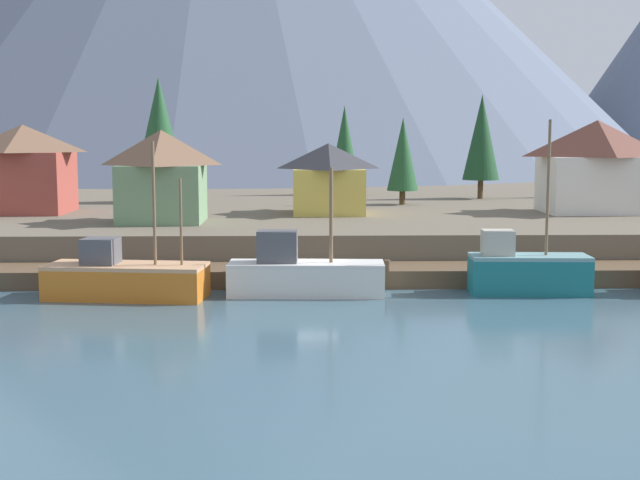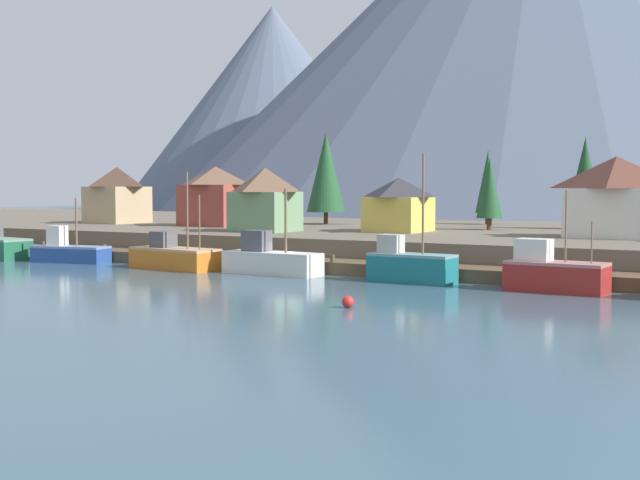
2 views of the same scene
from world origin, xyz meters
name	(u,v)px [view 1 (image 1 of 2)]	position (x,y,z in m)	size (l,w,h in m)	color
ground_plane	(309,250)	(0.00, 20.00, -0.50)	(400.00, 400.00, 1.00)	#3D5B6B
dock	(314,275)	(0.00, 1.99, 0.50)	(80.00, 4.00, 1.60)	brown
shoreline_bank	(308,213)	(0.00, 32.00, 1.25)	(400.00, 56.00, 2.50)	#665B4C
mountain_east_peak	(379,61)	(17.82, 153.54, 24.92)	(93.23, 93.23, 49.84)	slate
fishing_boat_orange	(125,278)	(-9.88, -2.13, 1.04)	(8.49, 3.96, 8.12)	#CC6B1E
fishing_boat_white	(303,274)	(-0.64, -1.54, 1.10)	(8.29, 2.85, 6.75)	silver
fishing_boat_teal	(526,271)	(11.28, -1.42, 1.21)	(6.35, 2.62, 9.22)	#196B70
house_yellow	(328,178)	(1.40, 18.19, 5.19)	(5.51, 6.23, 5.26)	gold
house_white	(596,166)	(21.70, 18.35, 6.08)	(8.08, 6.09, 6.99)	silver
house_green	(162,175)	(-10.07, 12.01, 5.69)	(5.80, 5.55, 6.23)	#6B8E66
house_red	(24,168)	(-21.58, 19.31, 5.90)	(6.85, 6.24, 6.65)	#9E4238
conifer_near_right	(345,144)	(3.69, 38.00, 7.49)	(2.81, 2.81, 8.69)	#4C3823
conifer_mid_left	(159,132)	(-12.88, 29.05, 8.61)	(4.48, 4.48, 10.79)	#4C3823
conifer_mid_right	(482,137)	(15.94, 32.44, 8.11)	(3.35, 3.35, 9.52)	#4C3823
conifer_back_right	(403,154)	(7.94, 25.98, 6.74)	(2.63, 2.63, 7.33)	#4C3823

